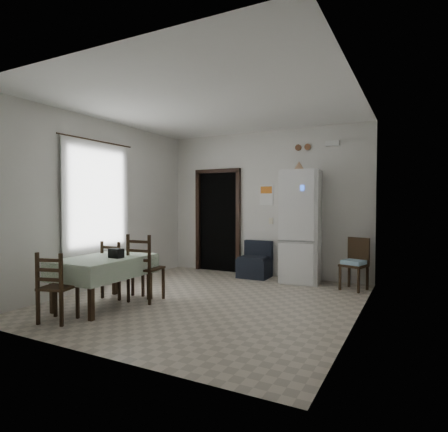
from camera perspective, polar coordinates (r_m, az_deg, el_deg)
ground at (r=5.73m, az=-2.37°, el=-12.74°), size 4.50×4.50×0.00m
ceiling at (r=5.73m, az=-2.42°, el=16.56°), size 4.20×4.50×0.02m
wall_back at (r=7.58m, az=6.15°, el=1.92°), size 4.20×0.02×2.90m
wall_front at (r=3.77m, az=-19.77°, el=1.75°), size 4.20×0.02×2.90m
wall_left at (r=6.84m, az=-17.82°, el=1.83°), size 0.02×4.50×2.90m
wall_right at (r=4.85m, az=19.64°, el=1.78°), size 0.02×4.50×2.90m
doorway at (r=8.21m, az=-0.18°, el=-0.78°), size 1.06×0.52×2.22m
window_recess at (r=6.74m, az=-19.34°, el=2.66°), size 0.10×1.20×1.60m
curtain at (r=6.66m, az=-18.69°, el=2.68°), size 0.02×1.45×1.85m
curtain_rod at (r=6.73m, az=-18.72°, el=10.79°), size 0.02×1.60×0.02m
calendar at (r=7.55m, az=6.47°, el=3.21°), size 0.28×0.02×0.40m
calendar_image at (r=7.55m, az=6.46°, el=3.97°), size 0.24×0.01×0.14m
light_switch at (r=7.52m, az=7.17°, el=-0.75°), size 0.08×0.02×0.12m
vent_left at (r=7.41m, az=11.26°, el=10.19°), size 0.12×0.03×0.12m
vent_right at (r=7.36m, az=12.62°, el=10.24°), size 0.12×0.03×0.12m
emergency_light at (r=7.24m, az=16.23°, el=10.59°), size 0.25×0.07×0.09m
fridge at (r=7.01m, az=11.73°, el=-1.58°), size 0.74×0.74×2.05m
tan_cone at (r=6.96m, az=11.36°, el=7.52°), size 0.20×0.20×0.16m
navy_seat at (r=7.39m, az=4.66°, el=-6.61°), size 0.60×0.58×0.71m
corner_chair at (r=6.67m, az=19.18°, el=-6.94°), size 0.47×0.47×0.87m
dining_table at (r=5.63m, az=-17.77°, el=-9.49°), size 0.90×1.35×0.69m
black_bag at (r=5.45m, az=-16.12°, el=-5.47°), size 0.21×0.13×0.13m
dining_chair_far_left at (r=6.08m, az=-15.91°, el=-7.73°), size 0.40×0.40×0.88m
dining_chair_far_right at (r=5.75m, az=-11.81°, el=-7.64°), size 0.47×0.47×1.00m
dining_chair_near_head at (r=5.09m, az=-23.97°, el=-9.78°), size 0.46×0.46×0.87m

